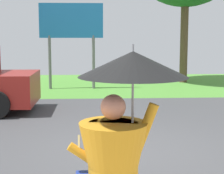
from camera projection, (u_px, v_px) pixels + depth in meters
name	position (u px, v px, depth m)	size (l,w,h in m)	color
ground_plane	(117.00, 119.00, 10.11)	(40.00, 22.00, 0.20)	#424244
monk_pedestrian	(117.00, 164.00, 3.28)	(1.05, 0.95, 2.13)	orange
roadside_billboard	(71.00, 27.00, 15.22)	(2.60, 0.12, 3.50)	slate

